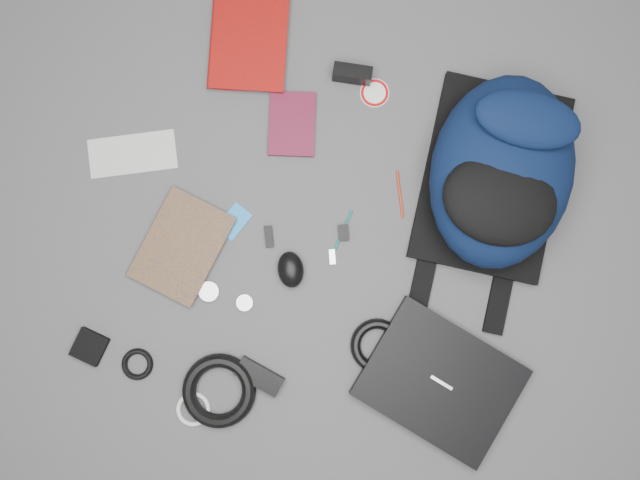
% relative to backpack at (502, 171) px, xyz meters
% --- Properties ---
extents(ground, '(4.00, 4.00, 0.00)m').
position_rel_backpack_xyz_m(ground, '(-0.39, -0.28, -0.11)').
color(ground, '#4F4F51').
rests_on(ground, ground).
extents(backpack, '(0.40, 0.56, 0.23)m').
position_rel_backpack_xyz_m(backpack, '(0.00, 0.00, 0.00)').
color(backpack, black).
rests_on(backpack, ground).
extents(laptop, '(0.44, 0.38, 0.04)m').
position_rel_backpack_xyz_m(laptop, '(0.00, -0.55, -0.09)').
color(laptop, black).
rests_on(laptop, ground).
extents(textbook_red, '(0.26, 0.31, 0.03)m').
position_rel_backpack_xyz_m(textbook_red, '(-0.81, 0.17, -0.10)').
color(textbook_red, '#8A0907').
rests_on(textbook_red, ground).
extents(comic_book, '(0.24, 0.30, 0.02)m').
position_rel_backpack_xyz_m(comic_book, '(-0.83, -0.37, -0.10)').
color(comic_book, '#B67B0D').
rests_on(comic_book, ground).
extents(envelope, '(0.25, 0.19, 0.00)m').
position_rel_backpack_xyz_m(envelope, '(-0.93, -0.19, -0.11)').
color(envelope, silver).
rests_on(envelope, ground).
extents(dvd_case, '(0.16, 0.20, 0.01)m').
position_rel_backpack_xyz_m(dvd_case, '(-0.54, 0.00, -0.11)').
color(dvd_case, '#4C0E20').
rests_on(dvd_case, ground).
extents(compact_camera, '(0.11, 0.05, 0.06)m').
position_rel_backpack_xyz_m(compact_camera, '(-0.42, 0.17, -0.08)').
color(compact_camera, black).
rests_on(compact_camera, ground).
extents(sticker_disc, '(0.10, 0.10, 0.00)m').
position_rel_backpack_xyz_m(sticker_disc, '(-0.35, 0.14, -0.11)').
color(sticker_disc, white).
rests_on(sticker_disc, ground).
extents(pen_teal, '(0.02, 0.12, 0.01)m').
position_rel_backpack_xyz_m(pen_teal, '(-0.34, -0.24, -0.11)').
color(pen_teal, '#0B6361').
rests_on(pen_teal, ground).
extents(pen_red, '(0.05, 0.12, 0.01)m').
position_rel_backpack_xyz_m(pen_red, '(-0.22, -0.10, -0.11)').
color(pen_red, '#B5260D').
rests_on(pen_red, ground).
extents(id_badge, '(0.09, 0.10, 0.00)m').
position_rel_backpack_xyz_m(id_badge, '(-0.62, -0.29, -0.11)').
color(id_badge, '#1C82D8').
rests_on(id_badge, ground).
extents(usb_black, '(0.04, 0.06, 0.01)m').
position_rel_backpack_xyz_m(usb_black, '(-0.52, -0.30, -0.11)').
color(usb_black, black).
rests_on(usb_black, ground).
extents(usb_silver, '(0.03, 0.04, 0.01)m').
position_rel_backpack_xyz_m(usb_silver, '(-0.35, -0.31, -0.11)').
color(usb_silver, silver).
rests_on(usb_silver, ground).
extents(key_fob, '(0.04, 0.05, 0.01)m').
position_rel_backpack_xyz_m(key_fob, '(-0.33, -0.24, -0.11)').
color(key_fob, black).
rests_on(key_fob, ground).
extents(mouse, '(0.10, 0.11, 0.05)m').
position_rel_backpack_xyz_m(mouse, '(-0.44, -0.37, -0.09)').
color(mouse, black).
rests_on(mouse, ground).
extents(headphone_left, '(0.06, 0.06, 0.01)m').
position_rel_backpack_xyz_m(headphone_left, '(-0.54, -0.49, -0.11)').
color(headphone_left, '#A5A6A7').
rests_on(headphone_left, ground).
extents(headphone_right, '(0.07, 0.07, 0.01)m').
position_rel_backpack_xyz_m(headphone_right, '(-0.63, -0.48, -0.11)').
color(headphone_right, '#B2B2B4').
rests_on(headphone_right, ground).
extents(cable_coil, '(0.17, 0.17, 0.03)m').
position_rel_backpack_xyz_m(cable_coil, '(-0.17, -0.50, -0.10)').
color(cable_coil, black).
rests_on(cable_coil, ground).
extents(power_brick, '(0.13, 0.08, 0.03)m').
position_rel_backpack_xyz_m(power_brick, '(-0.45, -0.66, -0.10)').
color(power_brick, black).
rests_on(power_brick, ground).
extents(power_cord_coil, '(0.23, 0.23, 0.04)m').
position_rel_backpack_xyz_m(power_cord_coil, '(-0.54, -0.72, -0.09)').
color(power_cord_coil, black).
rests_on(power_cord_coil, ground).
extents(pouch, '(0.09, 0.09, 0.02)m').
position_rel_backpack_xyz_m(pouch, '(-0.89, -0.70, -0.10)').
color(pouch, black).
rests_on(pouch, ground).
extents(earbud_coil, '(0.10, 0.10, 0.02)m').
position_rel_backpack_xyz_m(earbud_coil, '(-0.76, -0.71, -0.11)').
color(earbud_coil, black).
rests_on(earbud_coil, ground).
extents(white_cable_coil, '(0.10, 0.10, 0.01)m').
position_rel_backpack_xyz_m(white_cable_coil, '(-0.59, -0.78, -0.11)').
color(white_cable_coil, white).
rests_on(white_cable_coil, ground).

